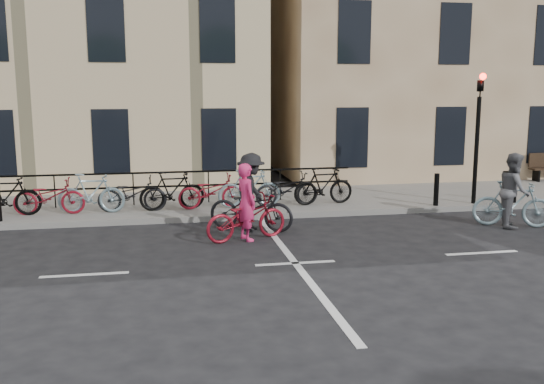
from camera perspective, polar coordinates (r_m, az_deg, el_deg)
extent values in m
plane|color=black|center=(12.02, 2.20, -6.73)|extent=(120.00, 120.00, 0.00)
cube|color=slate|center=(17.60, -15.11, -1.44)|extent=(46.00, 4.00, 0.15)
cube|color=tan|center=(26.98, 15.34, 15.38)|extent=(14.00, 10.00, 12.00)
cylinder|color=black|center=(17.97, 18.68, 3.69)|extent=(0.12, 0.12, 3.00)
imported|color=black|center=(17.88, 19.03, 9.92)|extent=(0.15, 0.18, 0.90)
sphere|color=#FF0C05|center=(17.77, 19.24, 10.23)|extent=(0.18, 0.18, 0.18)
cylinder|color=black|center=(17.46, 15.21, 0.22)|extent=(0.14, 0.14, 0.90)
cylinder|color=black|center=(18.63, 21.87, 0.45)|extent=(0.14, 0.14, 0.90)
cube|color=black|center=(23.12, 23.61, 1.43)|extent=(0.06, 0.38, 0.40)
cube|color=black|center=(17.35, -11.19, 0.41)|extent=(11.45, 0.04, 0.95)
imported|color=black|center=(16.90, -23.76, -0.34)|extent=(1.75, 0.49, 1.05)
imported|color=maroon|center=(16.70, -20.24, -0.40)|extent=(1.80, 0.63, 0.95)
imported|color=#7B97A1|center=(16.55, -16.67, -0.11)|extent=(1.75, 0.49, 1.05)
imported|color=black|center=(16.48, -13.03, -0.17)|extent=(1.80, 0.63, 0.95)
imported|color=black|center=(16.46, -9.38, 0.12)|extent=(1.75, 0.49, 1.05)
imported|color=maroon|center=(16.52, -5.73, 0.06)|extent=(1.80, 0.63, 0.95)
imported|color=#7B97A1|center=(16.63, -2.13, 0.36)|extent=(1.75, 0.49, 1.05)
imported|color=black|center=(16.83, 1.41, 0.29)|extent=(1.80, 0.63, 0.95)
imported|color=black|center=(17.07, 4.86, 0.58)|extent=(1.75, 0.49, 1.05)
imported|color=maroon|center=(13.69, -2.44, -2.42)|extent=(2.08, 1.28, 1.03)
imported|color=#E6286B|center=(13.62, -2.45, -0.94)|extent=(0.60, 0.74, 1.75)
imported|color=#7B97A1|center=(16.09, 21.72, -1.05)|extent=(1.96, 1.27, 1.15)
imported|color=#5C5C62|center=(16.03, 21.80, 0.17)|extent=(1.00, 1.10, 1.84)
imported|color=black|center=(14.60, -1.98, -1.49)|extent=(2.21, 1.64, 1.11)
imported|color=black|center=(14.53, -1.99, 0.00)|extent=(1.18, 1.40, 1.88)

